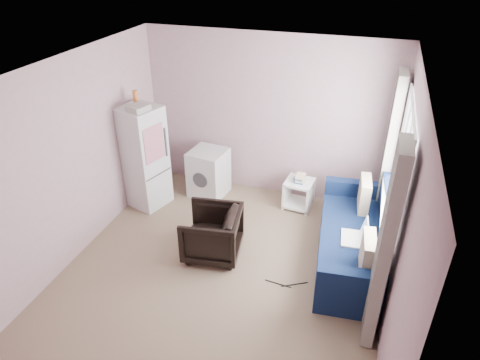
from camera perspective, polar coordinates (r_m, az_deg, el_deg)
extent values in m
cube|color=#826B55|center=(5.45, -2.50, -12.20)|extent=(3.80, 4.20, 0.02)
cube|color=silver|center=(4.20, -3.27, 14.18)|extent=(3.80, 4.20, 0.02)
cube|color=#AD8991|center=(6.51, 3.71, 8.34)|extent=(3.80, 0.02, 2.50)
cube|color=#AD8991|center=(3.27, -16.60, -19.12)|extent=(3.80, 0.02, 2.50)
cube|color=#AD8991|center=(5.60, -21.50, 2.38)|extent=(0.02, 4.20, 2.50)
cube|color=#AD8991|center=(4.49, 20.75, -4.56)|extent=(0.02, 4.20, 2.50)
cube|color=white|center=(4.97, 20.98, 2.26)|extent=(0.01, 1.60, 1.20)
imported|color=black|center=(5.50, -3.77, -6.82)|extent=(0.75, 0.79, 0.72)
cube|color=silver|center=(6.48, -12.66, 2.96)|extent=(0.67, 0.67, 1.56)
cube|color=#3A3A40|center=(6.39, -10.77, 0.75)|extent=(0.15, 0.48, 0.02)
cube|color=#3A3A40|center=(6.31, -9.88, 4.99)|extent=(0.02, 0.03, 0.45)
cube|color=silver|center=(6.15, -11.37, 4.77)|extent=(0.11, 0.36, 0.54)
cylinder|color=#CF6829|center=(6.22, -13.74, 10.59)|extent=(0.09, 0.09, 0.21)
cube|color=#9D9C93|center=(6.03, -13.42, 9.33)|extent=(0.30, 0.32, 0.08)
cube|color=silver|center=(6.76, -4.20, 0.98)|extent=(0.60, 0.60, 0.75)
cube|color=#3A3A40|center=(6.58, -4.39, 3.58)|extent=(0.55, 0.54, 0.04)
cylinder|color=#3A3A40|center=(6.56, -5.35, -0.02)|extent=(0.25, 0.05, 0.25)
cube|color=white|center=(6.44, 7.95, -0.31)|extent=(0.44, 0.44, 0.04)
cube|color=white|center=(6.64, 7.73, -3.09)|extent=(0.44, 0.44, 0.04)
cube|color=white|center=(6.59, 6.30, -1.50)|extent=(0.08, 0.41, 0.45)
cube|color=white|center=(6.51, 9.38, -2.17)|extent=(0.08, 0.41, 0.45)
cube|color=#25569B|center=(6.43, 7.97, -0.07)|extent=(0.15, 0.21, 0.03)
cube|color=beige|center=(6.41, 8.08, 0.12)|extent=(0.14, 0.20, 0.03)
cube|color=#25569B|center=(6.41, 7.94, 0.39)|extent=(0.17, 0.22, 0.03)
cube|color=beige|center=(6.38, 8.07, 0.53)|extent=(0.14, 0.20, 0.03)
cube|color=#10224B|center=(5.63, 15.24, -8.83)|extent=(1.10, 2.03, 0.43)
cube|color=#10224B|center=(5.41, 19.72, -5.40)|extent=(0.37, 1.96, 0.48)
cube|color=#10224B|center=(4.70, 15.91, -12.83)|extent=(0.93, 0.24, 0.22)
cube|color=#10224B|center=(6.23, 15.54, -1.11)|extent=(0.93, 0.24, 0.22)
cube|color=beige|center=(4.88, 16.65, -9.47)|extent=(0.17, 0.44, 0.43)
cube|color=beige|center=(5.91, 16.25, -1.81)|extent=(0.17, 0.44, 0.43)
cube|color=white|center=(5.40, 14.66, -7.55)|extent=(0.28, 0.38, 0.02)
cube|color=silver|center=(5.34, 16.28, -6.64)|extent=(0.10, 0.36, 0.24)
cube|color=white|center=(5.27, 19.02, -3.67)|extent=(0.14, 1.70, 0.04)
cube|color=white|center=(5.26, 19.61, -3.48)|extent=(0.02, 1.68, 0.05)
cube|color=white|center=(4.97, 20.77, 2.30)|extent=(0.02, 1.68, 0.05)
cube|color=white|center=(4.74, 22.08, 8.71)|extent=(0.02, 1.68, 0.05)
cube|color=white|center=(4.27, 20.82, -2.45)|extent=(0.02, 0.05, 1.20)
cube|color=white|center=(4.74, 20.79, 0.87)|extent=(0.02, 0.05, 1.20)
cube|color=white|center=(5.21, 20.76, 3.59)|extent=(0.02, 0.05, 1.20)
cube|color=white|center=(5.70, 20.74, 5.85)|extent=(0.02, 0.05, 1.20)
cube|color=beige|center=(4.25, 18.66, -8.77)|extent=(0.12, 0.46, 2.18)
cube|color=beige|center=(6.11, 19.23, 3.59)|extent=(0.12, 0.46, 2.18)
cylinder|color=black|center=(5.31, 7.29, -13.63)|extent=(0.30, 0.17, 0.01)
cylinder|color=black|center=(5.30, 5.09, -13.60)|extent=(0.33, 0.05, 0.01)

